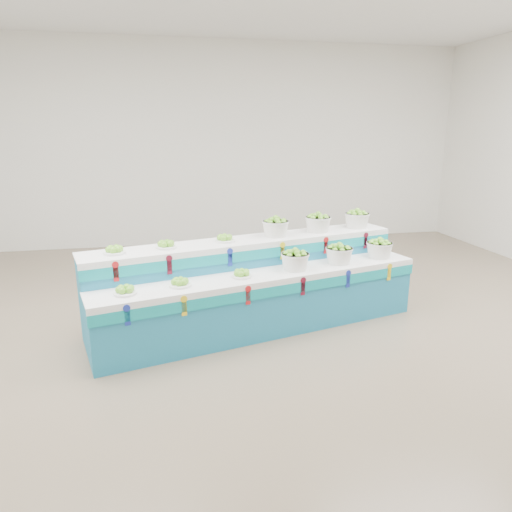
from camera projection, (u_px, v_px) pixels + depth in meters
The scene contains 15 objects.
ground at pixel (286, 343), 5.22m from camera, with size 10.00×10.00×0.00m, color #73634F.
back_wall at pixel (223, 145), 9.42m from camera, with size 10.00×10.00×0.00m, color silver.
display_stand at pixel (256, 285), 5.58m from camera, with size 3.97×1.02×1.02m, color teal, non-canonical shape.
plate_lower_left at pixel (125, 290), 4.64m from camera, with size 0.24×0.24×0.10m, color white.
plate_lower_mid at pixel (180, 282), 4.88m from camera, with size 0.24×0.24×0.10m, color white.
plate_lower_right at pixel (242, 273), 5.17m from camera, with size 0.24×0.24×0.10m, color white.
basket_lower_left at pixel (295, 260), 5.44m from camera, with size 0.33×0.33×0.24m, color silver, non-canonical shape.
basket_lower_mid at pixel (339, 254), 5.70m from camera, with size 0.33×0.33×0.24m, color silver, non-canonical shape.
basket_lower_right at pixel (379, 248), 5.96m from camera, with size 0.33×0.33×0.24m, color silver, non-canonical shape.
plate_upper_left at pixel (114, 249), 4.99m from camera, with size 0.24×0.24×0.10m, color white.
plate_upper_mid at pixel (166, 244), 5.23m from camera, with size 0.24×0.24×0.10m, color white.
plate_upper_right at pixel (225, 238), 5.52m from camera, with size 0.24×0.24×0.10m, color white.
basket_upper_left at pixel (276, 227), 5.79m from camera, with size 0.33×0.33×0.24m, color silver, non-canonical shape.
basket_upper_mid at pixel (318, 223), 6.05m from camera, with size 0.33×0.33×0.24m, color silver, non-canonical shape.
basket_upper_right at pixel (357, 219), 6.31m from camera, with size 0.33×0.33×0.24m, color silver, non-canonical shape.
Camera 1 is at (-1.30, -4.61, 2.31)m, focal length 32.69 mm.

